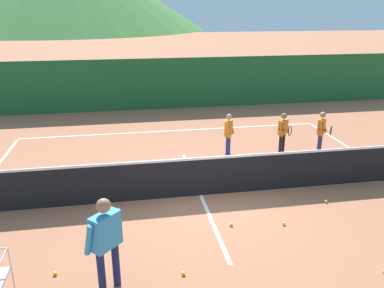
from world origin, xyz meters
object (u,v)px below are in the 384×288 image
tennis_net (201,176)px  student_2 (322,129)px  tennis_ball_4 (326,201)px  instructor (106,237)px  tennis_ball_0 (183,273)px  tennis_ball_3 (231,225)px  tennis_ball_7 (284,224)px  student_0 (229,131)px  tennis_ball_9 (55,273)px  student_1 (283,130)px

tennis_net → student_2: student_2 is taller
tennis_ball_4 → instructor: bearing=-156.6°
tennis_ball_0 → tennis_ball_3: same height
tennis_ball_4 → tennis_ball_7: size_ratio=1.00×
student_2 → student_0: bearing=171.1°
student_0 → student_2: bearing=-8.9°
tennis_ball_9 → tennis_ball_4: bearing=15.4°
tennis_net → student_1: (2.99, 2.33, 0.27)m
instructor → tennis_ball_0: 1.53m
student_2 → tennis_ball_3: size_ratio=19.58×
student_0 → tennis_ball_0: size_ratio=18.92×
student_2 → instructor: bearing=-140.7°
instructor → student_2: bearing=39.3°
student_0 → student_1: size_ratio=1.01×
instructor → tennis_ball_3: size_ratio=23.86×
tennis_net → tennis_ball_9: (-2.99, -2.46, -0.47)m
student_1 → student_2: (1.10, -0.27, 0.04)m
student_0 → tennis_ball_7: size_ratio=18.92×
tennis_ball_3 → tennis_ball_7: size_ratio=1.00×
instructor → tennis_ball_4: bearing=23.4°
tennis_ball_0 → student_0: bearing=67.6°
tennis_net → student_1: size_ratio=8.65×
instructor → tennis_ball_9: size_ratio=23.86×
tennis_ball_4 → tennis_ball_9: (-5.77, -1.58, 0.00)m
instructor → tennis_ball_7: size_ratio=23.86×
student_2 → tennis_ball_7: (-2.66, -3.69, -0.77)m
tennis_ball_0 → tennis_ball_9: same height
tennis_net → instructor: instructor is taller
student_0 → tennis_ball_3: bearing=-104.0°
tennis_ball_0 → tennis_ball_3: bearing=48.4°
student_2 → tennis_ball_0: (-4.96, -4.90, -0.77)m
tennis_net → tennis_ball_7: bearing=-48.6°
instructor → tennis_ball_7: (3.50, 1.35, -0.94)m
tennis_ball_7 → student_2: bearing=54.2°
instructor → tennis_ball_0: instructor is taller
student_1 → tennis_ball_0: student_1 is taller
student_1 → tennis_ball_7: size_ratio=18.69×
student_2 → tennis_ball_4: (-1.32, -2.94, -0.77)m
student_2 → tennis_ball_4: bearing=-114.2°
tennis_ball_9 → student_2: bearing=32.5°
tennis_ball_3 → instructor: bearing=-148.2°
tennis_ball_0 → tennis_ball_7: bearing=27.8°
tennis_ball_3 → tennis_ball_7: bearing=-7.9°
student_0 → tennis_ball_3: student_0 is taller
tennis_ball_0 → tennis_net: bearing=73.1°
tennis_net → tennis_ball_3: tennis_net is taller
student_1 → tennis_ball_4: 3.30m
tennis_ball_9 → tennis_net: bearing=39.4°
tennis_net → student_1: 3.80m
tennis_ball_9 → tennis_ball_0: bearing=-10.0°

